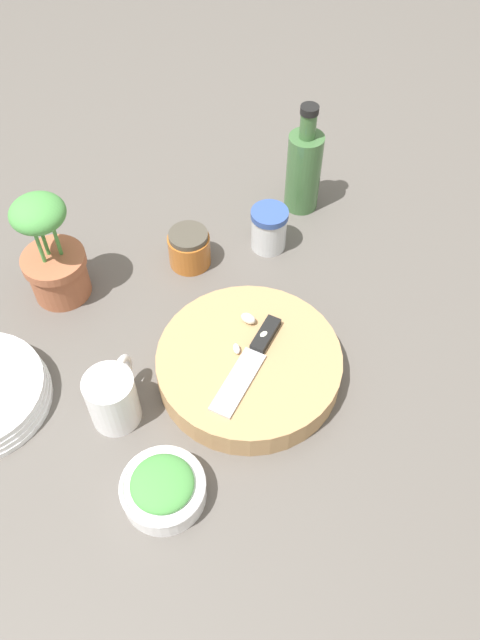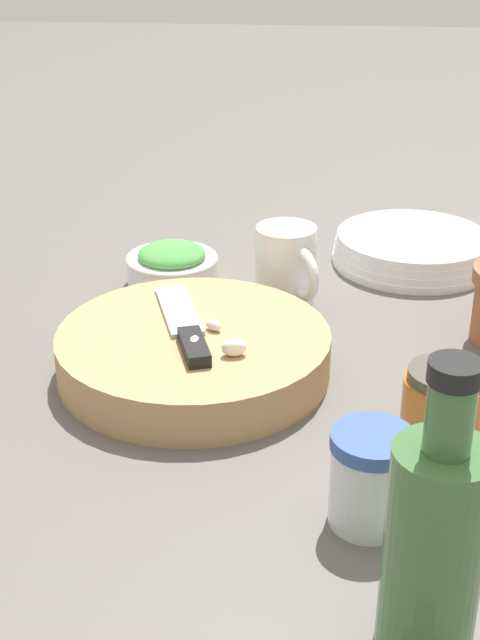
% 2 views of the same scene
% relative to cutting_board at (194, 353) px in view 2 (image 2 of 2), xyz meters
% --- Properties ---
extents(ground_plane, '(5.00, 5.00, 0.00)m').
position_rel_cutting_board_xyz_m(ground_plane, '(0.01, 0.11, -0.02)').
color(ground_plane, '#56514C').
extents(cutting_board, '(0.28, 0.28, 0.05)m').
position_rel_cutting_board_xyz_m(cutting_board, '(0.00, 0.00, 0.00)').
color(cutting_board, tan).
rests_on(cutting_board, ground_plane).
extents(chef_knife, '(0.18, 0.08, 0.01)m').
position_rel_cutting_board_xyz_m(chef_knife, '(-0.00, -0.01, 0.03)').
color(chef_knife, black).
rests_on(chef_knife, cutting_board).
extents(garlic_cloves, '(0.07, 0.06, 0.02)m').
position_rel_cutting_board_xyz_m(garlic_cloves, '(0.03, 0.03, 0.03)').
color(garlic_cloves, white).
rests_on(garlic_cloves, cutting_board).
extents(herb_bowl, '(0.11, 0.11, 0.05)m').
position_rel_cutting_board_xyz_m(herb_bowl, '(-0.22, -0.06, 0.00)').
color(herb_bowl, white).
rests_on(herb_bowl, ground_plane).
extents(spice_jar, '(0.07, 0.07, 0.08)m').
position_rel_cutting_board_xyz_m(spice_jar, '(0.22, 0.17, 0.02)').
color(spice_jar, silver).
rests_on(spice_jar, ground_plane).
extents(coffee_mug, '(0.10, 0.08, 0.09)m').
position_rel_cutting_board_xyz_m(coffee_mug, '(-0.19, 0.09, 0.02)').
color(coffee_mug, white).
rests_on(coffee_mug, ground_plane).
extents(plate_stack, '(0.21, 0.21, 0.04)m').
position_rel_cutting_board_xyz_m(plate_stack, '(-0.32, 0.25, -0.00)').
color(plate_stack, white).
rests_on(plate_stack, ground_plane).
extents(honey_jar, '(0.07, 0.07, 0.07)m').
position_rel_cutting_board_xyz_m(honey_jar, '(0.10, 0.24, 0.01)').
color(honey_jar, '#B26023').
rests_on(honey_jar, ground_plane).
extents(oil_bottle, '(0.06, 0.06, 0.21)m').
position_rel_cutting_board_xyz_m(oil_bottle, '(0.35, 0.20, 0.06)').
color(oil_bottle, '#3D6638').
rests_on(oil_bottle, ground_plane).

